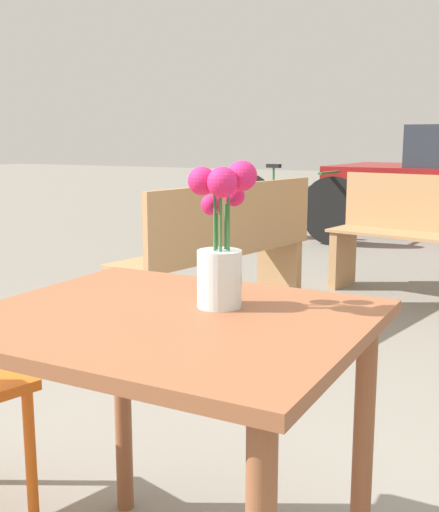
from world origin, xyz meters
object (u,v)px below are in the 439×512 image
table_front (170,365)px  flower_vase (221,248)px  bench_near (225,250)px  bicycle (288,207)px

table_front → flower_vase: (0.07, 0.10, 0.25)m
flower_vase → bench_near: size_ratio=0.22×
flower_vase → bench_near: (-1.03, 2.08, -0.41)m
table_front → flower_vase: size_ratio=2.59×
table_front → bicycle: (-1.77, 5.34, -0.24)m
table_front → bench_near: 2.39m
bench_near → bicycle: bearing=104.5°
bicycle → table_front: bearing=-71.6°
table_front → flower_vase: flower_vase is taller
flower_vase → bicycle: flower_vase is taller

